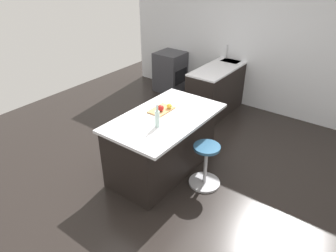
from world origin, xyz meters
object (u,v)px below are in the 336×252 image
oven_range (170,72)px  apple_yellow (169,106)px  cutting_board (161,110)px  water_bottle (157,118)px  apple_red (161,108)px  stool_by_window (205,166)px  kitchen_island (163,143)px

oven_range → apple_yellow: bearing=35.9°
cutting_board → water_bottle: 0.47m
apple_red → water_bottle: 0.41m
stool_by_window → water_bottle: 0.98m
stool_by_window → oven_range: bearing=-135.7°
cutting_board → water_bottle: bearing=31.4°
oven_range → kitchen_island: 3.04m
stool_by_window → apple_yellow: size_ratio=8.39×
apple_yellow → cutting_board: bearing=-37.9°
kitchen_island → apple_yellow: 0.54m
oven_range → apple_yellow: apple_yellow is taller
stool_by_window → cutting_board: 0.99m
stool_by_window → apple_red: apple_red is taller
kitchen_island → water_bottle: water_bottle is taller
oven_range → apple_yellow: 2.91m
apple_red → cutting_board: bearing=-150.1°
kitchen_island → water_bottle: 0.65m
apple_yellow → water_bottle: size_ratio=0.24×
stool_by_window → apple_red: size_ratio=7.16×
oven_range → kitchen_island: size_ratio=0.53×
apple_yellow → apple_red: apple_red is taller
cutting_board → apple_red: bearing=29.9°
oven_range → apple_red: 3.00m
apple_yellow → apple_red: 0.14m
stool_by_window → water_bottle: bearing=-56.1°
oven_range → kitchen_island: bearing=34.1°
apple_red → water_bottle: water_bottle is taller
water_bottle → oven_range: bearing=-146.6°
cutting_board → water_bottle: size_ratio=1.15×
oven_range → cutting_board: bearing=33.7°
stool_by_window → cutting_board: size_ratio=1.74×
cutting_board → apple_yellow: (-0.09, 0.07, 0.05)m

